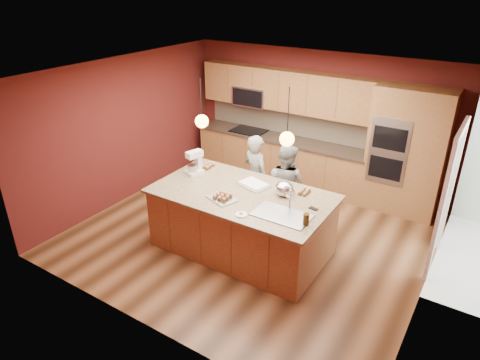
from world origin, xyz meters
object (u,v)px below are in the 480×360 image
Objects in this scene: stand_mixer at (195,164)px; person_right at (285,186)px; island at (242,221)px; mixing_bowl at (284,189)px; person_left at (256,177)px.

person_right is at bearing 50.41° from stand_mixer.
person_right is at bearing 78.32° from island.
island is 9.89× the size of mixing_bowl.
mixing_bowl is at bearing 26.17° from island.
person_left is 1.15m from stand_mixer.
stand_mixer is (-0.68, -0.84, 0.40)m from person_left.
stand_mixer is at bearing -176.45° from mixing_bowl.
person_left reaches higher than island.
mixing_bowl is (0.92, -0.74, 0.34)m from person_left.
mixing_bowl is at bearing 20.10° from stand_mixer.
person_right is 3.80× the size of stand_mixer.
mixing_bowl is at bearing 160.97° from person_left.
island reaches higher than mixing_bowl.
stand_mixer is at bearing 70.88° from person_left.
person_left is (-0.36, 1.01, 0.26)m from island.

